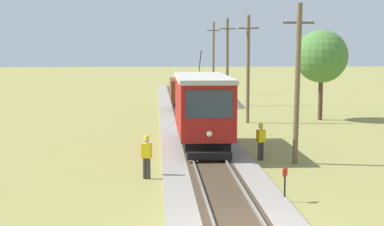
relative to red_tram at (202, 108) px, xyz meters
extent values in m
cube|color=#423323|center=(0.00, -13.51, -2.01)|extent=(2.04, 120.00, 0.01)
cube|color=gray|center=(-0.72, -13.51, -1.94)|extent=(0.07, 120.00, 0.14)
cube|color=gray|center=(0.72, -13.51, -1.94)|extent=(0.07, 120.00, 0.14)
cube|color=maroon|center=(0.00, 0.02, 0.11)|extent=(2.50, 8.00, 2.60)
cube|color=#B2ADA3|center=(0.00, 0.02, 1.52)|extent=(2.60, 8.32, 0.22)
cube|color=black|center=(0.00, 0.02, -1.47)|extent=(2.10, 7.04, 0.44)
cube|color=#2D3842|center=(0.00, -3.99, 0.57)|extent=(2.10, 0.03, 1.25)
cube|color=#2D3842|center=(1.26, 0.02, 0.47)|extent=(0.02, 6.72, 1.04)
sphere|color=#F4EAB2|center=(0.00, -4.04, -0.74)|extent=(0.28, 0.28, 0.28)
cylinder|color=black|center=(0.00, 1.62, 2.33)|extent=(0.05, 1.67, 1.19)
cube|color=black|center=(0.00, -4.18, -1.69)|extent=(2.00, 0.36, 0.32)
cylinder|color=black|center=(0.00, -2.22, -1.47)|extent=(1.54, 0.80, 0.80)
cylinder|color=black|center=(0.00, 2.26, -1.47)|extent=(1.54, 0.80, 0.80)
cube|color=brown|center=(0.00, 18.06, -0.42)|extent=(2.40, 5.20, 1.70)
cube|color=black|center=(0.00, 18.06, -1.49)|extent=(2.02, 4.78, 0.38)
cylinder|color=black|center=(0.00, 16.50, -1.49)|extent=(1.54, 0.76, 0.76)
cylinder|color=black|center=(0.00, 19.62, -1.49)|extent=(1.54, 0.76, 0.76)
cylinder|color=brown|center=(3.95, -3.84, 1.41)|extent=(0.24, 0.61, 7.21)
cube|color=brown|center=(3.95, -3.84, 4.15)|extent=(1.40, 0.10, 0.10)
cylinder|color=silver|center=(3.40, -3.84, 4.25)|extent=(0.08, 0.08, 0.10)
cylinder|color=silver|center=(4.50, -3.84, 4.25)|extent=(0.08, 0.08, 0.10)
cylinder|color=brown|center=(3.95, 10.66, 1.49)|extent=(0.24, 0.31, 7.37)
cube|color=brown|center=(3.95, 10.66, 4.29)|extent=(1.40, 0.10, 0.10)
cylinder|color=silver|center=(3.40, 10.66, 4.39)|extent=(0.08, 0.08, 0.10)
cylinder|color=silver|center=(4.50, 10.66, 4.39)|extent=(0.08, 0.08, 0.10)
cylinder|color=brown|center=(3.95, 22.73, 1.65)|extent=(0.24, 0.58, 7.69)
cube|color=brown|center=(3.95, 22.73, 4.57)|extent=(1.40, 0.10, 0.10)
cylinder|color=silver|center=(3.40, 22.73, 4.67)|extent=(0.08, 0.08, 0.10)
cylinder|color=silver|center=(4.50, 22.73, 4.67)|extent=(0.08, 0.08, 0.10)
cylinder|color=brown|center=(3.95, 35.69, 1.73)|extent=(0.24, 0.52, 7.86)
cube|color=brown|center=(3.95, 35.69, 4.72)|extent=(1.40, 0.10, 0.10)
cylinder|color=silver|center=(3.40, 35.69, 4.82)|extent=(0.08, 0.08, 0.10)
cylinder|color=silver|center=(4.50, 35.69, 4.82)|extent=(0.08, 0.08, 0.10)
cylinder|color=black|center=(2.05, -10.32, -1.74)|extent=(0.06, 0.06, 0.90)
cube|color=red|center=(2.05, -10.32, -1.15)|extent=(0.21, 0.21, 0.28)
cone|color=#9E998E|center=(4.04, 20.51, -1.50)|extent=(2.41, 2.41, 1.39)
cylinder|color=#38332D|center=(-2.67, -6.48, -1.76)|extent=(0.15, 0.15, 0.86)
cylinder|color=#38332D|center=(-2.82, -6.44, -1.76)|extent=(0.15, 0.15, 0.86)
cube|color=yellow|center=(-2.74, -6.46, -1.04)|extent=(0.42, 0.32, 0.58)
sphere|color=tan|center=(-2.74, -6.46, -0.61)|extent=(0.22, 0.22, 0.22)
sphere|color=yellow|center=(-2.74, -6.46, -0.51)|extent=(0.21, 0.21, 0.21)
cylinder|color=#38332D|center=(2.45, -2.88, -1.76)|extent=(0.15, 0.15, 0.86)
cylinder|color=#38332D|center=(2.59, -2.81, -1.76)|extent=(0.15, 0.15, 0.86)
cube|color=yellow|center=(2.52, -2.84, -1.04)|extent=(0.45, 0.39, 0.58)
sphere|color=tan|center=(2.52, -2.84, -0.61)|extent=(0.22, 0.22, 0.22)
sphere|color=yellow|center=(2.52, -2.84, -0.51)|extent=(0.21, 0.21, 0.21)
cylinder|color=#4C3823|center=(9.40, 11.98, -0.62)|extent=(0.32, 0.32, 3.15)
sphere|color=#4C7F38|center=(9.40, 11.98, 2.36)|extent=(3.76, 3.76, 3.76)
camera|label=1|loc=(-2.34, -30.33, 3.19)|focal=56.37mm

